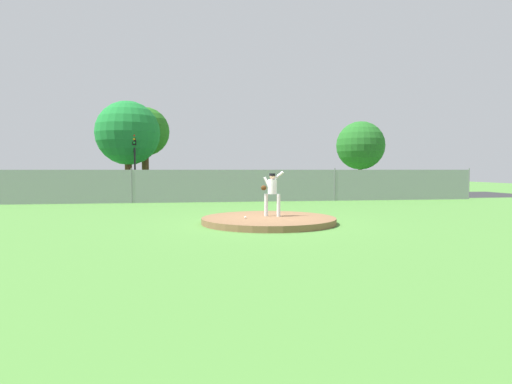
# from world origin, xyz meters

# --- Properties ---
(ground_plane) EXTENTS (80.00, 80.00, 0.00)m
(ground_plane) POSITION_xyz_m (0.00, 6.00, 0.00)
(ground_plane) COLOR #4C8438
(asphalt_strip) EXTENTS (44.00, 7.00, 0.01)m
(asphalt_strip) POSITION_xyz_m (0.00, 14.50, 0.00)
(asphalt_strip) COLOR #2B2B2D
(asphalt_strip) RESTS_ON ground_plane
(pitchers_mound) EXTENTS (4.66, 4.66, 0.21)m
(pitchers_mound) POSITION_xyz_m (0.00, 0.00, 0.11)
(pitchers_mound) COLOR brown
(pitchers_mound) RESTS_ON ground_plane
(pitcher_youth) EXTENTS (0.81, 0.35, 1.61)m
(pitcher_youth) POSITION_xyz_m (0.17, 0.29, 1.16)
(pitcher_youth) COLOR silver
(pitcher_youth) RESTS_ON pitchers_mound
(baseball) EXTENTS (0.07, 0.07, 0.07)m
(baseball) POSITION_xyz_m (-0.85, -0.22, 0.25)
(baseball) COLOR white
(baseball) RESTS_ON pitchers_mound
(chainlink_fence) EXTENTS (29.55, 0.07, 1.96)m
(chainlink_fence) POSITION_xyz_m (0.00, 10.00, 0.93)
(chainlink_fence) COLOR gray
(chainlink_fence) RESTS_ON ground_plane
(parked_car_silver) EXTENTS (2.11, 4.59, 1.73)m
(parked_car_silver) POSITION_xyz_m (-7.67, 14.63, 0.82)
(parked_car_silver) COLOR #B7BABF
(parked_car_silver) RESTS_ON ground_plane
(parked_car_burgundy) EXTENTS (1.90, 4.43, 1.80)m
(parked_car_burgundy) POSITION_xyz_m (10.61, 14.23, 0.85)
(parked_car_burgundy) COLOR maroon
(parked_car_burgundy) RESTS_ON ground_plane
(parked_car_white) EXTENTS (2.16, 4.40, 1.69)m
(parked_car_white) POSITION_xyz_m (7.69, 14.37, 0.80)
(parked_car_white) COLOR silver
(parked_car_white) RESTS_ON ground_plane
(parked_car_red) EXTENTS (2.09, 4.26, 1.77)m
(parked_car_red) POSITION_xyz_m (-11.10, 14.67, 0.83)
(parked_car_red) COLOR #A81919
(parked_car_red) RESTS_ON ground_plane
(parked_car_champagne) EXTENTS (2.04, 4.77, 1.63)m
(parked_car_champagne) POSITION_xyz_m (2.22, 14.68, 0.79)
(parked_car_champagne) COLOR tan
(parked_car_champagne) RESTS_ON ground_plane
(traffic_cone_orange) EXTENTS (0.40, 0.40, 0.55)m
(traffic_cone_orange) POSITION_xyz_m (-4.69, 15.92, 0.26)
(traffic_cone_orange) COLOR orange
(traffic_cone_orange) RESTS_ON asphalt_strip
(traffic_light_near) EXTENTS (0.28, 0.46, 4.61)m
(traffic_light_near) POSITION_xyz_m (-6.80, 18.99, 3.16)
(traffic_light_near) COLOR black
(traffic_light_near) RESTS_ON ground_plane
(tree_broad_right) EXTENTS (5.11, 5.11, 7.35)m
(tree_broad_right) POSITION_xyz_m (-7.55, 21.09, 4.77)
(tree_broad_right) COLOR #4C331E
(tree_broad_right) RESTS_ON ground_plane
(tree_slender_far) EXTENTS (4.08, 4.08, 7.10)m
(tree_slender_far) POSITION_xyz_m (-6.37, 22.59, 5.00)
(tree_slender_far) COLOR #4C331E
(tree_slender_far) RESTS_ON ground_plane
(tree_bushy_near) EXTENTS (4.46, 4.46, 6.32)m
(tree_bushy_near) POSITION_xyz_m (13.01, 23.23, 4.08)
(tree_bushy_near) COLOR #4C331E
(tree_bushy_near) RESTS_ON ground_plane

